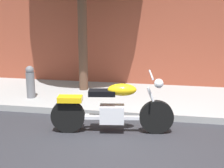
{
  "coord_description": "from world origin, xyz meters",
  "views": [
    {
      "loc": [
        0.77,
        -5.04,
        2.35
      ],
      "look_at": [
        -0.25,
        0.53,
        0.93
      ],
      "focal_mm": 52.59,
      "sensor_mm": 36.0,
      "label": 1
    }
  ],
  "objects": [
    {
      "name": "ground_plane",
      "position": [
        0.0,
        0.0,
        0.0
      ],
      "size": [
        60.0,
        60.0,
        0.0
      ],
      "primitive_type": "plane",
      "color": "#28282D"
    },
    {
      "name": "sidewalk",
      "position": [
        0.0,
        2.55,
        0.07
      ],
      "size": [
        19.65,
        2.49,
        0.14
      ],
      "primitive_type": "cube",
      "color": "#969696",
      "rests_on": "ground"
    },
    {
      "name": "motorcycle",
      "position": [
        -0.26,
        0.53,
        0.46
      ],
      "size": [
        2.24,
        0.72,
        1.12
      ],
      "color": "black",
      "rests_on": "ground"
    },
    {
      "name": "fire_hydrant",
      "position": [
        -2.47,
        1.97,
        0.46
      ],
      "size": [
        0.2,
        0.2,
        0.91
      ],
      "color": "slate",
      "rests_on": "ground"
    }
  ]
}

